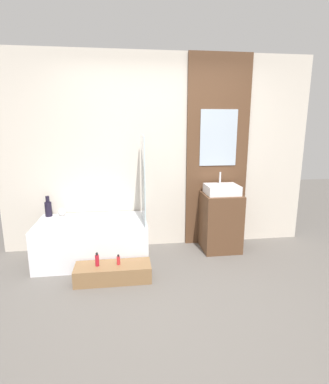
# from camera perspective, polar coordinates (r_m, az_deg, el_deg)

# --- Properties ---
(ground_plane) EXTENTS (12.00, 12.00, 0.00)m
(ground_plane) POSITION_cam_1_polar(r_m,az_deg,el_deg) (3.04, 2.56, -21.15)
(ground_plane) COLOR #605B56
(wall_tiled_back) EXTENTS (4.20, 0.06, 2.60)m
(wall_tiled_back) POSITION_cam_1_polar(r_m,az_deg,el_deg) (4.10, -1.17, 7.33)
(wall_tiled_back) COLOR beige
(wall_tiled_back) RESTS_ON ground_plane
(wall_wood_accent) EXTENTS (0.86, 0.04, 2.60)m
(wall_wood_accent) POSITION_cam_1_polar(r_m,az_deg,el_deg) (4.22, 10.06, 7.48)
(wall_wood_accent) COLOR brown
(wall_wood_accent) RESTS_ON ground_plane
(bathtub) EXTENTS (1.34, 0.75, 0.52)m
(bathtub) POSITION_cam_1_polar(r_m,az_deg,el_deg) (3.92, -13.45, -8.96)
(bathtub) COLOR white
(bathtub) RESTS_ON ground_plane
(glass_shower_screen) EXTENTS (0.01, 0.61, 1.05)m
(glass_shower_screen) POSITION_cam_1_polar(r_m,az_deg,el_deg) (3.64, -4.08, 2.48)
(glass_shower_screen) COLOR silver
(glass_shower_screen) RESTS_ON bathtub
(wooden_step_bench) EXTENTS (0.83, 0.30, 0.18)m
(wooden_step_bench) POSITION_cam_1_polar(r_m,az_deg,el_deg) (3.47, -9.75, -14.87)
(wooden_step_bench) COLOR olive
(wooden_step_bench) RESTS_ON ground_plane
(vanity_cabinet) EXTENTS (0.50, 0.48, 0.78)m
(vanity_cabinet) POSITION_cam_1_polar(r_m,az_deg,el_deg) (4.17, 10.62, -5.61)
(vanity_cabinet) COLOR brown
(vanity_cabinet) RESTS_ON ground_plane
(sink) EXTENTS (0.43, 0.36, 0.28)m
(sink) POSITION_cam_1_polar(r_m,az_deg,el_deg) (4.05, 10.88, 0.49)
(sink) COLOR white
(sink) RESTS_ON vanity_cabinet
(vase_tall_dark) EXTENTS (0.09, 0.09, 0.27)m
(vase_tall_dark) POSITION_cam_1_polar(r_m,az_deg,el_deg) (4.18, -21.27, -2.86)
(vase_tall_dark) COLOR black
(vase_tall_dark) RESTS_ON bathtub
(vase_round_light) EXTENTS (0.10, 0.10, 0.10)m
(vase_round_light) POSITION_cam_1_polar(r_m,az_deg,el_deg) (4.15, -18.95, -3.62)
(vase_round_light) COLOR silver
(vase_round_light) RESTS_ON bathtub
(bottle_soap_primary) EXTENTS (0.04, 0.04, 0.15)m
(bottle_soap_primary) POSITION_cam_1_polar(r_m,az_deg,el_deg) (3.41, -12.72, -12.52)
(bottle_soap_primary) COLOR #B21928
(bottle_soap_primary) RESTS_ON wooden_step_bench
(bottle_soap_secondary) EXTENTS (0.04, 0.04, 0.11)m
(bottle_soap_secondary) POSITION_cam_1_polar(r_m,az_deg,el_deg) (3.40, -8.77, -12.71)
(bottle_soap_secondary) COLOR red
(bottle_soap_secondary) RESTS_ON wooden_step_bench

